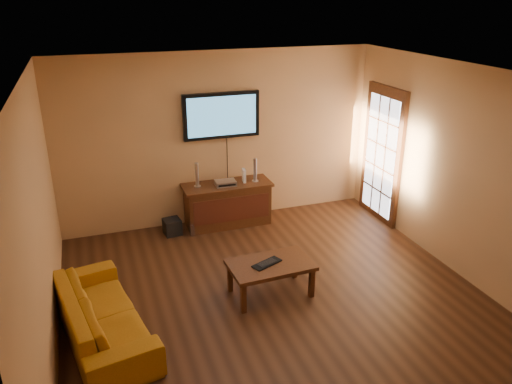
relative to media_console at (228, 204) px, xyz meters
name	(u,v)px	position (x,y,z in m)	size (l,w,h in m)	color
ground_plane	(276,298)	(-0.03, -2.23, -0.35)	(5.00, 5.00, 0.00)	#331C0E
room_walls	(259,152)	(-0.03, -1.60, 1.34)	(5.00, 5.00, 5.00)	tan
french_door	(382,156)	(2.42, -0.53, 0.70)	(0.07, 1.02, 2.22)	#3D1E0E
media_console	(228,204)	(0.00, 0.00, 0.00)	(1.39, 0.53, 0.69)	#3D1E0E
television	(222,116)	(0.00, 0.22, 1.38)	(1.20, 0.08, 0.71)	black
coffee_table	(271,267)	(-0.06, -2.10, 0.03)	(1.03, 0.65, 0.43)	#3D1E0E
sofa	(101,307)	(-2.06, -2.27, 0.02)	(1.89, 0.55, 0.74)	#B06F13
speaker_left	(197,176)	(-0.46, 0.04, 0.52)	(0.11, 0.11, 0.38)	silver
speaker_right	(255,171)	(0.46, -0.03, 0.51)	(0.10, 0.10, 0.38)	silver
av_receiver	(225,183)	(-0.04, -0.04, 0.38)	(0.32, 0.23, 0.07)	silver
game_console	(244,176)	(0.28, 0.01, 0.45)	(0.04, 0.15, 0.21)	white
subwoofer	(172,227)	(-0.91, -0.07, -0.22)	(0.25, 0.25, 0.25)	black
bottle	(192,230)	(-0.64, -0.24, -0.25)	(0.07, 0.07, 0.21)	white
keyboard	(267,263)	(-0.11, -2.11, 0.09)	(0.41, 0.28, 0.02)	black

